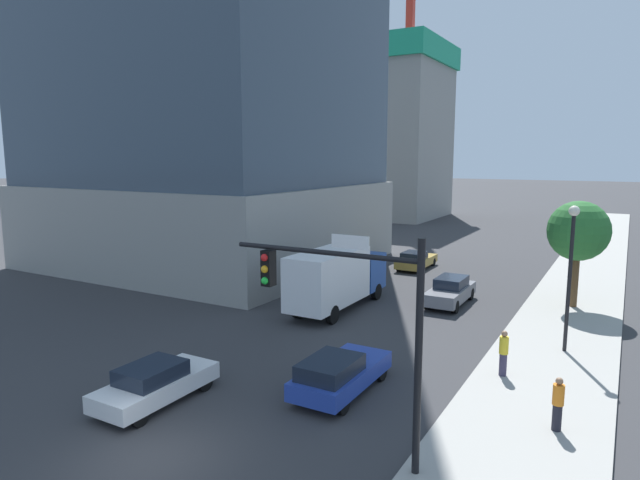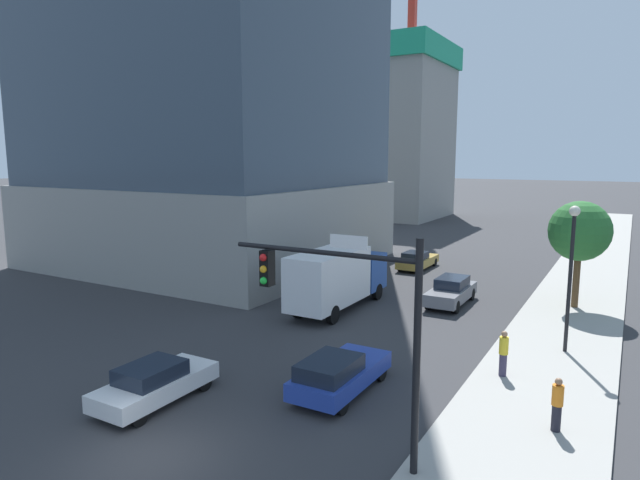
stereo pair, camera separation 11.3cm
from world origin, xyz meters
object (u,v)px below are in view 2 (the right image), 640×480
car_blue (339,373)px  pedestrian_yellow_shirt (503,353)px  car_gold (417,260)px  car_gray (451,291)px  pedestrian_orange_shirt (557,404)px  box_truck (337,277)px  traffic_light_pole (347,305)px  street_lamp (571,258)px  street_tree (580,232)px  construction_building (395,122)px  car_white (155,383)px

car_blue → pedestrian_yellow_shirt: pedestrian_yellow_shirt is taller
car_gold → car_gray: bearing=-59.0°
pedestrian_yellow_shirt → car_blue: bearing=-138.9°
car_gold → pedestrian_orange_shirt: bearing=-60.4°
box_truck → pedestrian_yellow_shirt: 11.27m
traffic_light_pole → street_lamp: traffic_light_pole is taller
street_lamp → car_gold: bearing=130.0°
traffic_light_pole → pedestrian_yellow_shirt: (2.65, 7.79, -3.38)m
box_truck → pedestrian_orange_shirt: box_truck is taller
car_blue → traffic_light_pole: bearing=-58.9°
car_gold → pedestrian_orange_shirt: pedestrian_orange_shirt is taller
street_lamp → car_gold: (-11.71, 13.96, -3.53)m
street_lamp → car_gray: 9.17m
street_tree → box_truck: size_ratio=0.74×
pedestrian_orange_shirt → traffic_light_pole: bearing=-139.2°
construction_building → car_gray: 47.93m
car_white → car_gray: bearing=73.6°
street_lamp → pedestrian_yellow_shirt: 5.42m
traffic_light_pole → street_lamp: bearing=69.6°
traffic_light_pole → car_blue: size_ratio=1.34×
car_gold → car_gray: (5.14, -8.54, 0.12)m
street_tree → pedestrian_yellow_shirt: size_ratio=3.34×
street_lamp → box_truck: (-11.71, 1.18, -2.32)m
construction_building → pedestrian_orange_shirt: 62.31m
street_tree → pedestrian_orange_shirt: street_tree is taller
construction_building → pedestrian_yellow_shirt: bearing=-63.4°
street_tree → car_white: (-11.37, -19.84, -3.65)m
traffic_light_pole → car_gray: bearing=97.2°
pedestrian_orange_shirt → street_tree: bearing=93.2°
construction_building → car_gray: construction_building is taller
street_tree → traffic_light_pole: bearing=-101.7°
construction_building → street_tree: bearing=-55.5°
street_lamp → car_white: (-11.71, -12.03, -3.49)m
box_truck → construction_building: bearing=108.8°
car_white → pedestrian_yellow_shirt: (9.95, 7.98, 0.34)m
street_lamp → car_white: bearing=-134.2°
traffic_light_pole → box_truck: (-7.30, 13.02, -2.56)m
construction_building → car_gray: size_ratio=7.06×
construction_building → car_gold: (15.53, -32.93, -12.38)m
street_lamp → pedestrian_orange_shirt: street_lamp is taller
pedestrian_orange_shirt → construction_building: bearing=117.0°
street_tree → pedestrian_yellow_shirt: bearing=-96.8°
car_gold → construction_building: bearing=115.2°
car_white → car_blue: car_blue is taller
pedestrian_yellow_shirt → car_gold: bearing=118.9°
construction_building → street_tree: 48.23m
traffic_light_pole → pedestrian_yellow_shirt: size_ratio=3.55×
box_truck → pedestrian_yellow_shirt: (9.95, -5.23, -0.82)m
car_white → car_blue: bearing=36.4°
street_tree → pedestrian_orange_shirt: size_ratio=3.50×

